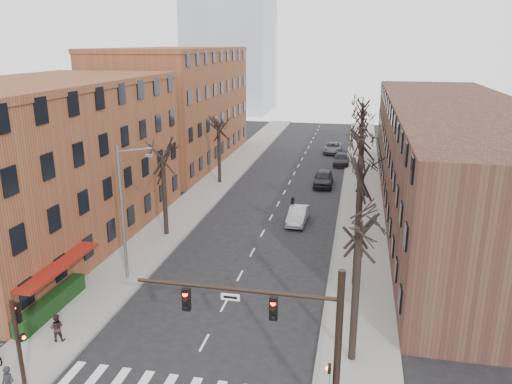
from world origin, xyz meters
The scene contains 24 objects.
sidewalk_left centered at (-8.00, 35.00, 0.07)m, with size 4.00×90.00×0.15m, color gray.
sidewalk_right centered at (8.00, 35.00, 0.07)m, with size 4.00×90.00×0.15m, color gray.
building_left_near centered at (-16.00, 15.00, 6.00)m, with size 12.00×26.00×12.00m, color brown.
building_left_far centered at (-16.00, 44.00, 7.00)m, with size 12.00×28.00×14.00m, color brown.
building_right centered at (16.00, 30.00, 5.00)m, with size 12.00×50.00×10.00m, color #4F3224.
awning_left centered at (-9.40, 6.00, 0.00)m, with size 1.20×7.00×0.15m, color maroon.
hedge centered at (-9.50, 5.00, 0.65)m, with size 0.80×6.00×1.00m, color #173613.
tree_right_a centered at (7.60, 4.00, 0.00)m, with size 5.20×5.20×10.00m, color black, non-canonical shape.
tree_right_b centered at (7.60, 12.00, 0.00)m, with size 5.20×5.20×10.80m, color black, non-canonical shape.
tree_right_c centered at (7.60, 20.00, 0.00)m, with size 5.20×5.20×11.60m, color black, non-canonical shape.
tree_right_d centered at (7.60, 28.00, 0.00)m, with size 5.20×5.20×10.00m, color black, non-canonical shape.
tree_right_e centered at (7.60, 36.00, 0.00)m, with size 5.20×5.20×10.80m, color black, non-canonical shape.
tree_right_f centered at (7.60, 44.00, 0.00)m, with size 5.20×5.20×11.60m, color black, non-canonical shape.
tree_left_a centered at (-7.60, 18.00, 0.00)m, with size 5.20×5.20×9.50m, color black, non-canonical shape.
tree_left_b centered at (-7.60, 34.00, 0.00)m, with size 5.20×5.20×9.50m, color black, non-canonical shape.
signal_mast_arm centered at (5.45, -1.00, 4.40)m, with size 8.14×0.30×7.20m.
signal_pole_left centered at (-6.99, -0.95, 2.61)m, with size 0.47×0.44×4.40m.
streetlight centered at (-7.03, 10.00, 5.01)m, with size 2.45×0.22×9.03m.
silver_sedan centered at (2.53, 23.06, 0.71)m, with size 1.50×4.31×1.42m, color #A8AAAF.
parked_car_near centered at (3.80, 35.36, 0.85)m, with size 2.02×5.01×1.71m, color black.
parked_car_mid centered at (5.30, 45.80, 0.70)m, with size 1.96×4.83×1.40m, color black.
parked_car_far centered at (3.80, 52.84, 0.72)m, with size 2.39×5.19×1.44m, color #55575C.
pedestrian_b centered at (-7.48, 2.43, 0.91)m, with size 0.74×0.58×1.52m, color black.
pedestrian_crossing centered at (1.90, 24.27, 0.98)m, with size 1.15×0.48×1.96m, color black.
Camera 1 is at (7.29, -17.74, 15.09)m, focal length 35.00 mm.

